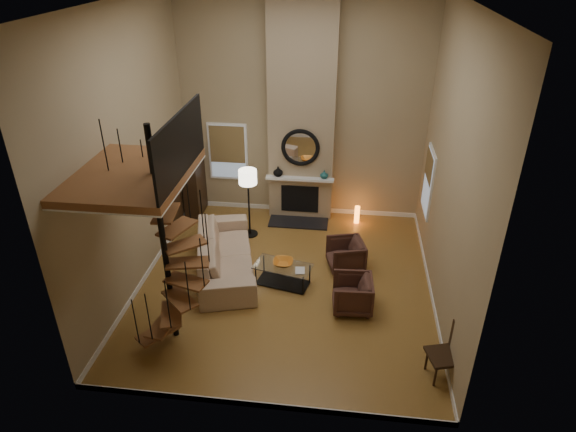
# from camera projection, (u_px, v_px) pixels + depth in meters

# --- Properties ---
(ground) EXTENTS (6.00, 6.50, 0.01)m
(ground) POSITION_uv_depth(u_px,v_px,m) (286.00, 283.00, 10.59)
(ground) COLOR #AB7C37
(ground) RESTS_ON ground
(back_wall) EXTENTS (6.00, 0.02, 5.50)m
(back_wall) POSITION_uv_depth(u_px,v_px,m) (302.00, 110.00, 12.08)
(back_wall) COLOR tan
(back_wall) RESTS_ON ground
(front_wall) EXTENTS (6.00, 0.02, 5.50)m
(front_wall) POSITION_uv_depth(u_px,v_px,m) (253.00, 260.00, 6.43)
(front_wall) COLOR tan
(front_wall) RESTS_ON ground
(left_wall) EXTENTS (0.02, 6.50, 5.50)m
(left_wall) POSITION_uv_depth(u_px,v_px,m) (130.00, 155.00, 9.58)
(left_wall) COLOR tan
(left_wall) RESTS_ON ground
(right_wall) EXTENTS (0.02, 6.50, 5.50)m
(right_wall) POSITION_uv_depth(u_px,v_px,m) (452.00, 171.00, 8.93)
(right_wall) COLOR tan
(right_wall) RESTS_ON ground
(ceiling) EXTENTS (6.00, 6.50, 0.01)m
(ceiling) POSITION_uv_depth(u_px,v_px,m) (285.00, 2.00, 7.92)
(ceiling) COLOR silver
(ceiling) RESTS_ON back_wall
(baseboard_back) EXTENTS (6.00, 0.02, 0.12)m
(baseboard_back) POSITION_uv_depth(u_px,v_px,m) (301.00, 209.00, 13.37)
(baseboard_back) COLOR white
(baseboard_back) RESTS_ON ground
(baseboard_front) EXTENTS (6.00, 0.02, 0.12)m
(baseboard_front) POSITION_uv_depth(u_px,v_px,m) (259.00, 405.00, 7.74)
(baseboard_front) COLOR white
(baseboard_front) RESTS_ON ground
(baseboard_left) EXTENTS (0.02, 6.50, 0.12)m
(baseboard_left) POSITION_uv_depth(u_px,v_px,m) (149.00, 271.00, 10.88)
(baseboard_left) COLOR white
(baseboard_left) RESTS_ON ground
(baseboard_right) EXTENTS (0.02, 6.50, 0.12)m
(baseboard_right) POSITION_uv_depth(u_px,v_px,m) (431.00, 291.00, 10.23)
(baseboard_right) COLOR white
(baseboard_right) RESTS_ON ground
(chimney_breast) EXTENTS (1.60, 0.38, 5.50)m
(chimney_breast) POSITION_uv_depth(u_px,v_px,m) (302.00, 113.00, 11.91)
(chimney_breast) COLOR #978162
(chimney_breast) RESTS_ON ground
(hearth) EXTENTS (1.50, 0.60, 0.04)m
(hearth) POSITION_uv_depth(u_px,v_px,m) (298.00, 222.00, 12.81)
(hearth) COLOR black
(hearth) RESTS_ON ground
(firebox) EXTENTS (0.95, 0.02, 0.72)m
(firebox) POSITION_uv_depth(u_px,v_px,m) (300.00, 199.00, 12.80)
(firebox) COLOR black
(firebox) RESTS_ON chimney_breast
(mantel) EXTENTS (1.70, 0.18, 0.06)m
(mantel) POSITION_uv_depth(u_px,v_px,m) (300.00, 179.00, 12.44)
(mantel) COLOR white
(mantel) RESTS_ON chimney_breast
(mirror_frame) EXTENTS (0.94, 0.10, 0.94)m
(mirror_frame) POSITION_uv_depth(u_px,v_px,m) (300.00, 148.00, 12.11)
(mirror_frame) COLOR black
(mirror_frame) RESTS_ON chimney_breast
(mirror_disc) EXTENTS (0.80, 0.01, 0.80)m
(mirror_disc) POSITION_uv_depth(u_px,v_px,m) (300.00, 148.00, 12.12)
(mirror_disc) COLOR white
(mirror_disc) RESTS_ON chimney_breast
(vase_left) EXTENTS (0.24, 0.24, 0.25)m
(vase_left) POSITION_uv_depth(u_px,v_px,m) (278.00, 171.00, 12.46)
(vase_left) COLOR black
(vase_left) RESTS_ON mantel
(vase_right) EXTENTS (0.20, 0.20, 0.21)m
(vase_right) POSITION_uv_depth(u_px,v_px,m) (324.00, 174.00, 12.35)
(vase_right) COLOR #175052
(vase_right) RESTS_ON mantel
(window_back) EXTENTS (1.02, 0.06, 1.52)m
(window_back) POSITION_uv_depth(u_px,v_px,m) (228.00, 151.00, 12.80)
(window_back) COLOR white
(window_back) RESTS_ON back_wall
(window_right) EXTENTS (0.06, 1.02, 1.52)m
(window_right) POSITION_uv_depth(u_px,v_px,m) (428.00, 181.00, 11.21)
(window_right) COLOR white
(window_right) RESTS_ON right_wall
(entry_door) EXTENTS (0.10, 1.05, 2.16)m
(entry_door) POSITION_uv_depth(u_px,v_px,m) (173.00, 193.00, 11.96)
(entry_door) COLOR white
(entry_door) RESTS_ON ground
(loft) EXTENTS (1.70, 2.20, 1.09)m
(loft) POSITION_uv_depth(u_px,v_px,m) (138.00, 172.00, 7.67)
(loft) COLOR brown
(loft) RESTS_ON left_wall
(spiral_stair) EXTENTS (1.47, 1.47, 4.06)m
(spiral_stair) POSITION_uv_depth(u_px,v_px,m) (166.00, 253.00, 8.36)
(spiral_stair) COLOR black
(spiral_stair) RESTS_ON ground
(hutch) EXTENTS (0.39, 0.82, 1.83)m
(hutch) POSITION_uv_depth(u_px,v_px,m) (194.00, 180.00, 12.88)
(hutch) COLOR black
(hutch) RESTS_ON ground
(sofa) EXTENTS (1.86, 3.10, 0.85)m
(sofa) POSITION_uv_depth(u_px,v_px,m) (225.00, 253.00, 10.87)
(sofa) COLOR tan
(sofa) RESTS_ON ground
(armchair_near) EXTENTS (0.92, 0.91, 0.69)m
(armchair_near) POSITION_uv_depth(u_px,v_px,m) (349.00, 255.00, 10.90)
(armchair_near) COLOR #472921
(armchair_near) RESTS_ON ground
(armchair_far) EXTENTS (0.81, 0.79, 0.70)m
(armchair_far) POSITION_uv_depth(u_px,v_px,m) (356.00, 294.00, 9.68)
(armchair_far) COLOR #472921
(armchair_far) RESTS_ON ground
(coffee_table) EXTENTS (1.28, 0.84, 0.45)m
(coffee_table) POSITION_uv_depth(u_px,v_px,m) (283.00, 272.00, 10.43)
(coffee_table) COLOR silver
(coffee_table) RESTS_ON ground
(bowl) EXTENTS (0.42, 0.42, 0.10)m
(bowl) POSITION_uv_depth(u_px,v_px,m) (283.00, 263.00, 10.37)
(bowl) COLOR orange
(bowl) RESTS_ON coffee_table
(book) EXTENTS (0.22, 0.28, 0.03)m
(book) POSITION_uv_depth(u_px,v_px,m) (299.00, 271.00, 10.18)
(book) COLOR gray
(book) RESTS_ON coffee_table
(floor_lamp) EXTENTS (0.43, 0.43, 1.75)m
(floor_lamp) POSITION_uv_depth(u_px,v_px,m) (248.00, 182.00, 11.65)
(floor_lamp) COLOR black
(floor_lamp) RESTS_ON ground
(accent_lamp) EXTENTS (0.13, 0.13, 0.46)m
(accent_lamp) POSITION_uv_depth(u_px,v_px,m) (357.00, 215.00, 12.70)
(accent_lamp) COLOR orange
(accent_lamp) RESTS_ON ground
(side_chair) EXTENTS (0.61, 0.61, 1.02)m
(side_chair) POSITION_uv_depth(u_px,v_px,m) (449.00, 352.00, 8.09)
(side_chair) COLOR black
(side_chair) RESTS_ON ground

